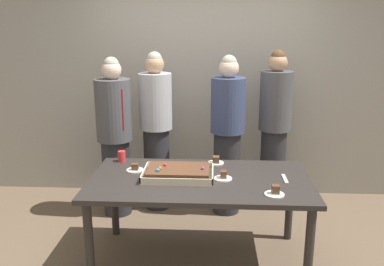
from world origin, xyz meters
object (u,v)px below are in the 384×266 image
at_px(person_left_edge_reaching, 115,136).
at_px(person_green_shirt_behind, 274,128).
at_px(plated_slice_near_right, 135,169).
at_px(drink_cup_nearest, 122,156).
at_px(sheet_cake, 178,173).
at_px(cake_server_utensil, 285,179).
at_px(person_serving_front, 156,130).
at_px(plated_slice_near_left, 275,192).
at_px(plated_slice_far_right, 223,177).
at_px(person_striped_tie_right, 227,134).
at_px(party_table, 200,187).
at_px(plated_slice_far_left, 216,161).

bearing_deg(person_left_edge_reaching, person_green_shirt_behind, 58.48).
relative_size(plated_slice_near_right, drink_cup_nearest, 1.50).
height_order(sheet_cake, cake_server_utensil, sheet_cake).
bearing_deg(person_green_shirt_behind, person_serving_front, -45.79).
xyz_separation_m(cake_server_utensil, person_serving_front, (-1.22, 1.05, 0.13)).
height_order(cake_server_utensil, person_serving_front, person_serving_front).
relative_size(person_green_shirt_behind, person_left_edge_reaching, 1.03).
relative_size(plated_slice_near_left, drink_cup_nearest, 1.50).
bearing_deg(plated_slice_near_right, drink_cup_nearest, 124.81).
xyz_separation_m(plated_slice_near_left, person_green_shirt_behind, (0.20, 1.47, 0.12)).
height_order(plated_slice_near_right, plated_slice_far_right, plated_slice_far_right).
height_order(cake_server_utensil, person_striped_tie_right, person_striped_tie_right).
bearing_deg(person_green_shirt_behind, drink_cup_nearest, -23.30).
xyz_separation_m(drink_cup_nearest, person_left_edge_reaching, (-0.18, 0.49, 0.06)).
distance_m(cake_server_utensil, person_serving_front, 1.61).
distance_m(plated_slice_near_right, person_serving_front, 0.92).
distance_m(plated_slice_near_right, person_green_shirt_behind, 1.68).
relative_size(plated_slice_near_left, person_green_shirt_behind, 0.09).
height_order(person_green_shirt_behind, person_left_edge_reaching, person_green_shirt_behind).
xyz_separation_m(plated_slice_near_left, cake_server_utensil, (0.13, 0.33, -0.02)).
height_order(party_table, person_serving_front, person_serving_front).
height_order(sheet_cake, person_striped_tie_right, person_striped_tie_right).
bearing_deg(cake_server_utensil, person_green_shirt_behind, 86.68).
distance_m(plated_slice_far_left, person_green_shirt_behind, 1.01).
height_order(party_table, person_striped_tie_right, person_striped_tie_right).
distance_m(sheet_cake, person_serving_front, 1.10).
distance_m(plated_slice_far_left, person_serving_front, 0.95).
height_order(cake_server_utensil, person_green_shirt_behind, person_green_shirt_behind).
bearing_deg(plated_slice_near_right, person_striped_tie_right, 45.12).
bearing_deg(plated_slice_near_right, person_serving_front, 86.16).
bearing_deg(cake_server_utensil, sheet_cake, 179.61).
xyz_separation_m(person_serving_front, person_green_shirt_behind, (1.28, 0.09, 0.01)).
distance_m(party_table, drink_cup_nearest, 0.85).
bearing_deg(cake_server_utensil, party_table, -178.38).
xyz_separation_m(person_striped_tie_right, person_left_edge_reaching, (-1.18, -0.10, -0.01)).
distance_m(drink_cup_nearest, person_left_edge_reaching, 0.52).
bearing_deg(plated_slice_near_left, drink_cup_nearest, 151.72).
height_order(plated_slice_near_left, person_serving_front, person_serving_front).
bearing_deg(plated_slice_near_left, plated_slice_far_left, 122.48).
xyz_separation_m(sheet_cake, plated_slice_far_right, (0.38, -0.03, -0.02)).
xyz_separation_m(person_green_shirt_behind, person_left_edge_reaching, (-1.69, -0.27, -0.04)).
bearing_deg(plated_slice_far_left, person_left_edge_reaching, 154.42).
xyz_separation_m(plated_slice_near_right, person_serving_front, (0.06, 0.91, 0.12)).
height_order(plated_slice_near_left, person_striped_tie_right, person_striped_tie_right).
height_order(party_table, sheet_cake, sheet_cake).
xyz_separation_m(plated_slice_near_left, person_left_edge_reaching, (-1.50, 1.20, 0.09)).
bearing_deg(plated_slice_near_left, person_left_edge_reaching, 141.32).
height_order(party_table, plated_slice_near_left, plated_slice_near_left).
relative_size(plated_slice_far_right, person_striped_tie_right, 0.09).
bearing_deg(sheet_cake, plated_slice_far_right, -4.45).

